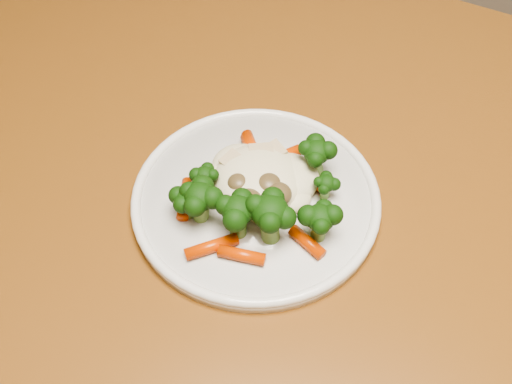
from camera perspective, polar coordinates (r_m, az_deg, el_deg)
dining_table at (r=0.73m, az=-3.35°, el=-3.78°), size 1.49×1.19×0.75m
plate at (r=0.64m, az=-0.00°, el=-0.79°), size 0.25×0.25×0.01m
meal at (r=0.61m, az=0.16°, el=-0.01°), size 0.17×0.17×0.05m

